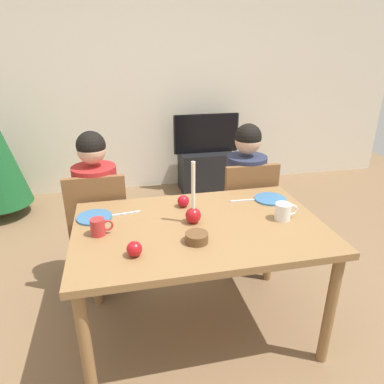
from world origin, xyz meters
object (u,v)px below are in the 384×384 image
at_px(dining_table, 199,238).
at_px(mug_left, 99,227).
at_px(person_right_child, 244,201).
at_px(tv_stand, 206,171).
at_px(apple_by_left_plate, 134,249).
at_px(plate_left, 94,217).
at_px(tv, 206,134).
at_px(plate_right, 270,199).
at_px(chair_left, 100,223).
at_px(mug_right, 283,211).
at_px(bowl_walnuts, 197,238).
at_px(candle_centerpiece, 193,211).
at_px(chair_right, 245,209).
at_px(apple_near_candle, 183,201).
at_px(person_left_child, 99,214).

bearing_deg(dining_table, mug_left, 179.04).
height_order(person_right_child, tv_stand, person_right_child).
distance_m(tv_stand, apple_by_left_plate, 2.79).
bearing_deg(plate_left, tv, 59.73).
relative_size(tv_stand, plate_right, 3.10).
height_order(chair_left, tv, tv).
height_order(tv_stand, tv, tv).
relative_size(plate_left, plate_right, 0.99).
bearing_deg(chair_left, tv_stand, 54.16).
distance_m(dining_table, mug_right, 0.51).
bearing_deg(bowl_walnuts, mug_left, 159.47).
relative_size(tv_stand, plate_left, 3.13).
xyz_separation_m(plate_left, mug_left, (0.03, -0.21, 0.04)).
bearing_deg(chair_left, mug_right, -30.75).
bearing_deg(tv, candle_centerpiece, -106.33).
height_order(chair_right, bowl_walnuts, chair_right).
height_order(person_right_child, mug_left, person_right_child).
bearing_deg(bowl_walnuts, apple_near_candle, 88.01).
bearing_deg(tv_stand, dining_table, -105.42).
bearing_deg(person_left_child, bowl_walnuts, -56.95).
height_order(person_right_child, candle_centerpiece, person_right_child).
height_order(chair_right, person_left_child, person_left_child).
bearing_deg(bowl_walnuts, plate_left, 143.44).
xyz_separation_m(person_left_child, tv_stand, (1.22, 1.66, -0.33)).
height_order(tv, apple_by_left_plate, tv).
xyz_separation_m(plate_right, bowl_walnuts, (-0.59, -0.42, 0.02)).
bearing_deg(person_left_child, mug_right, -32.00).
xyz_separation_m(candle_centerpiece, apple_near_candle, (-0.01, 0.22, -0.04)).
height_order(mug_right, apple_near_candle, mug_right).
height_order(candle_centerpiece, mug_right, candle_centerpiece).
xyz_separation_m(tv, bowl_walnuts, (-0.69, -2.48, 0.07)).
height_order(person_left_child, plate_right, person_left_child).
xyz_separation_m(person_left_child, apple_by_left_plate, (0.21, -0.88, 0.22)).
bearing_deg(dining_table, candle_centerpiece, 126.94).
bearing_deg(person_right_child, chair_left, -178.31).
distance_m(plate_right, apple_near_candle, 0.58).
distance_m(chair_left, person_right_child, 1.10).
xyz_separation_m(dining_table, tv_stand, (0.63, 2.30, -0.43)).
relative_size(candle_centerpiece, bowl_walnuts, 3.04).
distance_m(person_left_child, plate_right, 1.21).
relative_size(dining_table, mug_left, 11.52).
relative_size(dining_table, chair_left, 1.56).
distance_m(plate_left, plate_right, 1.12).
bearing_deg(apple_near_candle, dining_table, -80.73).
height_order(chair_right, plate_left, chair_right).
bearing_deg(person_right_child, candle_centerpiece, -131.96).
relative_size(dining_table, person_right_child, 1.19).
distance_m(dining_table, person_left_child, 0.87).
bearing_deg(plate_left, chair_left, 90.68).
relative_size(person_left_child, mug_right, 8.53).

